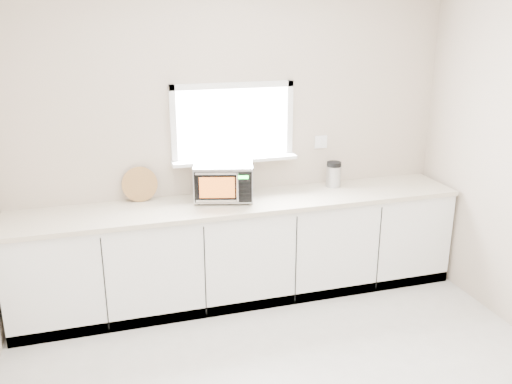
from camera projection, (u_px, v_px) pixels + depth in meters
name	position (u px, v px, depth m)	size (l,w,h in m)	color
back_wall	(233.00, 143.00, 4.83)	(4.00, 0.17, 2.70)	#C5B39D
cabinets	(242.00, 251.00, 4.84)	(3.92, 0.60, 0.88)	white
countertop	(242.00, 203.00, 4.69)	(3.92, 0.64, 0.04)	beige
microwave	(224.00, 180.00, 4.68)	(0.58, 0.51, 0.32)	black
knife_block	(207.00, 189.00, 4.62)	(0.14, 0.21, 0.28)	#49311A
cutting_board	(140.00, 184.00, 4.64)	(0.30, 0.30, 0.02)	#A26E3F
coffee_grinder	(334.00, 174.00, 5.04)	(0.17, 0.17, 0.24)	#AFB1B6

